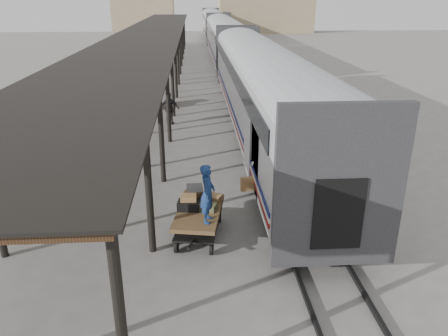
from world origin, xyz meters
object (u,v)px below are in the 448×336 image
Objects in this scene: porter at (208,194)px; baggage_cart at (199,217)px; luggage_tug at (152,99)px; pedestrian at (170,109)px.

baggage_cart is at bearing 31.15° from porter.
baggage_cart is 1.53× the size of porter.
luggage_tug is 0.85× the size of pedestrian.
baggage_cart is at bearing 101.26° from pedestrian.
porter is at bearing -64.61° from luggage_tug.
porter reaches higher than pedestrian.
luggage_tug is 17.45m from porter.
baggage_cart is 16.73m from luggage_tug.
porter is (3.06, -17.14, 1.16)m from luggage_tug.
luggage_tug is 4.29m from pedestrian.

